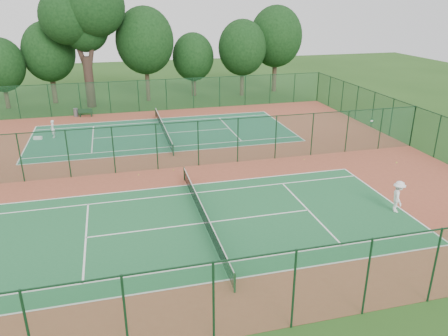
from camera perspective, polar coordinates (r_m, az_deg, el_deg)
The scene contains 20 objects.
ground at distance 32.94m, azimuth -5.94°, elevation 0.10°, with size 120.00×120.00×0.00m, color #234816.
red_pad at distance 32.94m, azimuth -5.94°, elevation 0.11°, with size 40.00×36.00×0.01m, color brown.
court_near at distance 24.87m, azimuth -2.66°, elevation -7.19°, with size 23.77×10.97×0.01m, color #1E6236.
court_far at distance 41.38m, azimuth -7.91°, elevation 4.51°, with size 23.77×10.97×0.01m, color #1D5E3E.
fence_north at distance 49.64m, azimuth -9.33°, elevation 9.35°, with size 40.00×0.09×3.50m.
fence_south at distance 16.61m, azimuth 4.02°, elevation -16.34°, with size 40.00×0.09×3.50m.
fence_east at distance 40.26m, azimuth 23.43°, elevation 5.04°, with size 0.09×36.00×3.50m.
fence_divider at distance 32.34m, azimuth -6.06°, elevation 3.00°, with size 40.00×0.09×3.50m.
tennis_net_near at distance 24.62m, azimuth -2.69°, elevation -6.11°, with size 0.10×12.90×0.97m.
tennis_net_far at distance 41.23m, azimuth -7.94°, elevation 5.21°, with size 0.10×12.90×0.97m.
player_near at distance 27.65m, azimuth 21.78°, elevation -3.49°, with size 1.25×0.72×1.94m, color white.
player_far at distance 42.46m, azimuth -21.46°, elevation 4.78°, with size 0.58×0.38×1.60m, color white.
trash_bin at distance 49.45m, azimuth -18.78°, elevation 6.88°, with size 0.49×0.49×0.88m, color slate.
bench at distance 48.98m, azimuth -17.63°, elevation 6.92°, with size 1.51×0.59×0.91m.
kit_bag at distance 42.58m, azimuth -23.14°, elevation 3.63°, with size 0.74×0.28×0.28m, color silver.
stray_ball_a at distance 32.34m, azimuth -6.60°, elevation -0.26°, with size 0.07×0.07×0.07m, color #B3C32D.
stray_ball_b at distance 34.82m, azimuth 10.44°, elevation 1.12°, with size 0.06×0.06×0.06m, color gold.
stray_ball_c at distance 31.88m, azimuth -11.10°, elevation -0.87°, with size 0.06×0.06×0.06m, color #C1D431.
big_tree at distance 52.49m, azimuth -17.95°, elevation 18.42°, with size 9.23×6.76×14.18m.
evergreen_row at distance 56.14m, azimuth -9.37°, elevation 8.90°, with size 39.00×5.00×12.00m, color black, non-canonical shape.
Camera 1 is at (-4.37, -30.39, 11.92)m, focal length 35.00 mm.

